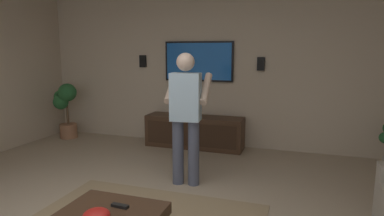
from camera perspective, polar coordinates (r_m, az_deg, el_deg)
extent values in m
cube|color=#C6B299|center=(5.82, 3.65, 6.70)|extent=(0.10, 6.60, 2.68)
cube|color=#422B1C|center=(5.72, 0.42, -4.14)|extent=(0.44, 1.70, 0.55)
cube|color=#352216|center=(5.52, -0.31, -4.68)|extent=(0.01, 1.56, 0.39)
cube|color=black|center=(5.79, 1.17, 8.11)|extent=(0.05, 1.23, 0.69)
cube|color=blue|center=(5.76, 1.10, 8.10)|extent=(0.01, 1.17, 0.63)
cylinder|color=#4C5166|center=(4.10, 0.29, -7.85)|extent=(0.14, 0.14, 0.82)
cylinder|color=#4C5166|center=(4.14, -2.45, -7.67)|extent=(0.14, 0.14, 0.82)
cube|color=silver|center=(3.96, -1.12, 1.93)|extent=(0.26, 0.38, 0.58)
sphere|color=beige|center=(3.93, -1.14, 8.01)|extent=(0.22, 0.22, 0.22)
cylinder|color=beige|center=(4.09, 2.46, 3.43)|extent=(0.48, 0.14, 0.37)
cylinder|color=beige|center=(4.18, -3.51, 3.56)|extent=(0.48, 0.14, 0.37)
cube|color=white|center=(4.33, 0.01, 2.47)|extent=(0.05, 0.05, 0.16)
cylinder|color=#9E6B4C|center=(6.81, -20.68, -3.74)|extent=(0.32, 0.32, 0.27)
cylinder|color=brown|center=(6.74, -20.86, -0.78)|extent=(0.04, 0.04, 0.44)
sphere|color=#235B2D|center=(6.60, -20.88, 2.54)|extent=(0.34, 0.34, 0.34)
sphere|color=#235B2D|center=(6.67, -21.87, 0.98)|extent=(0.28, 0.28, 0.28)
sphere|color=#235B2D|center=(6.54, -20.47, 2.64)|extent=(0.24, 0.24, 0.24)
sphere|color=#235B2D|center=(6.79, -21.89, 1.83)|extent=(0.25, 0.25, 0.25)
ellipsoid|color=red|center=(2.66, -16.30, -17.49)|extent=(0.20, 0.20, 0.09)
cube|color=black|center=(2.84, -12.38, -16.25)|extent=(0.05, 0.15, 0.02)
sphere|color=orange|center=(5.73, -1.51, -0.19)|extent=(0.22, 0.22, 0.22)
cube|color=black|center=(5.58, 11.90, 7.53)|extent=(0.06, 0.12, 0.22)
cube|color=black|center=(6.21, -8.53, 8.06)|extent=(0.06, 0.12, 0.22)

